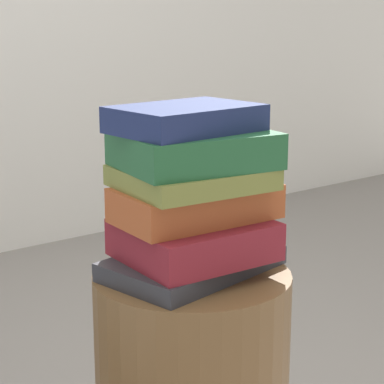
{
  "coord_description": "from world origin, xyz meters",
  "views": [
    {
      "loc": [
        -0.73,
        -0.94,
        1.01
      ],
      "look_at": [
        0.0,
        0.0,
        0.72
      ],
      "focal_mm": 68.01,
      "sensor_mm": 36.0,
      "label": 1
    }
  ],
  "objects_px": {
    "book_maroon": "(192,240)",
    "book_rust": "(195,203)",
    "book_charcoal": "(193,263)",
    "book_navy": "(186,118)",
    "book_forest": "(195,150)",
    "book_olive": "(193,177)"
  },
  "relations": [
    {
      "from": "book_maroon",
      "to": "book_rust",
      "type": "height_order",
      "value": "book_rust"
    },
    {
      "from": "book_charcoal",
      "to": "book_maroon",
      "type": "height_order",
      "value": "book_maroon"
    },
    {
      "from": "book_navy",
      "to": "book_forest",
      "type": "bearing_deg",
      "value": -50.96
    },
    {
      "from": "book_rust",
      "to": "book_forest",
      "type": "height_order",
      "value": "book_forest"
    },
    {
      "from": "book_charcoal",
      "to": "book_olive",
      "type": "bearing_deg",
      "value": -130.32
    },
    {
      "from": "book_maroon",
      "to": "book_navy",
      "type": "relative_size",
      "value": 1.01
    },
    {
      "from": "book_olive",
      "to": "book_forest",
      "type": "relative_size",
      "value": 0.96
    },
    {
      "from": "book_rust",
      "to": "book_navy",
      "type": "height_order",
      "value": "book_navy"
    },
    {
      "from": "book_charcoal",
      "to": "book_navy",
      "type": "relative_size",
      "value": 1.28
    },
    {
      "from": "book_forest",
      "to": "book_rust",
      "type": "bearing_deg",
      "value": 60.78
    },
    {
      "from": "book_maroon",
      "to": "book_forest",
      "type": "height_order",
      "value": "book_forest"
    },
    {
      "from": "book_olive",
      "to": "book_charcoal",
      "type": "bearing_deg",
      "value": 64.49
    },
    {
      "from": "book_rust",
      "to": "book_forest",
      "type": "xyz_separation_m",
      "value": [
        -0.0,
        -0.0,
        0.09
      ]
    },
    {
      "from": "book_maroon",
      "to": "book_olive",
      "type": "xyz_separation_m",
      "value": [
        0.01,
        0.01,
        0.11
      ]
    },
    {
      "from": "book_maroon",
      "to": "book_navy",
      "type": "xyz_separation_m",
      "value": [
        -0.0,
        0.02,
        0.21
      ]
    },
    {
      "from": "book_rust",
      "to": "book_forest",
      "type": "relative_size",
      "value": 1.1
    },
    {
      "from": "book_charcoal",
      "to": "book_rust",
      "type": "distance_m",
      "value": 0.11
    },
    {
      "from": "book_rust",
      "to": "book_navy",
      "type": "bearing_deg",
      "value": 154.92
    },
    {
      "from": "book_olive",
      "to": "book_navy",
      "type": "height_order",
      "value": "book_navy"
    },
    {
      "from": "book_rust",
      "to": "book_maroon",
      "type": "bearing_deg",
      "value": -144.01
    },
    {
      "from": "book_maroon",
      "to": "book_rust",
      "type": "relative_size",
      "value": 0.87
    },
    {
      "from": "book_charcoal",
      "to": "book_rust",
      "type": "height_order",
      "value": "book_rust"
    }
  ]
}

